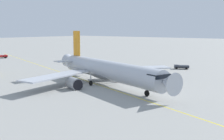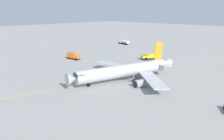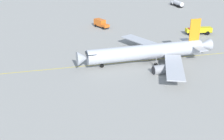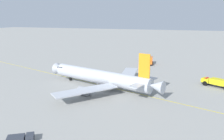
# 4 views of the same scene
# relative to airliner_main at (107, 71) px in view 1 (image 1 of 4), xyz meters

# --- Properties ---
(ground_plane) EXTENTS (600.00, 600.00, 0.00)m
(ground_plane) POSITION_rel_airliner_main_xyz_m (-4.82, -1.07, -3.04)
(ground_plane) COLOR gray
(airliner_main) EXTENTS (38.74, 36.40, 11.81)m
(airliner_main) POSITION_rel_airliner_main_xyz_m (0.00, 0.00, 0.00)
(airliner_main) COLOR #B2B7C1
(airliner_main) RESTS_ON ground_plane
(baggage_truck_truck) EXTENTS (4.68, 3.81, 1.22)m
(baggage_truck_truck) POSITION_rel_airliner_main_xyz_m (2.13, 32.85, -2.32)
(baggage_truck_truck) COLOR #232326
(baggage_truck_truck) RESTS_ON ground_plane
(ops_pickup_truck) EXTENTS (3.65, 5.79, 1.41)m
(ops_pickup_truck) POSITION_rel_airliner_main_xyz_m (-69.45, 15.19, -2.23)
(ops_pickup_truck) COLOR #232326
(ops_pickup_truck) RESTS_ON ground_plane
(taxiway_centreline) EXTENTS (181.95, 62.38, 0.01)m
(taxiway_centreline) POSITION_rel_airliner_main_xyz_m (-0.41, -1.69, -3.04)
(taxiway_centreline) COLOR yellow
(taxiway_centreline) RESTS_ON ground_plane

